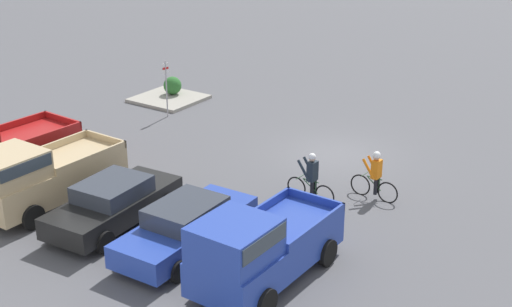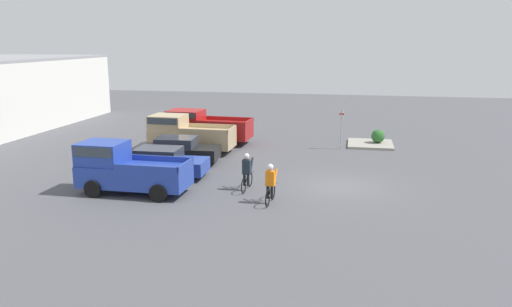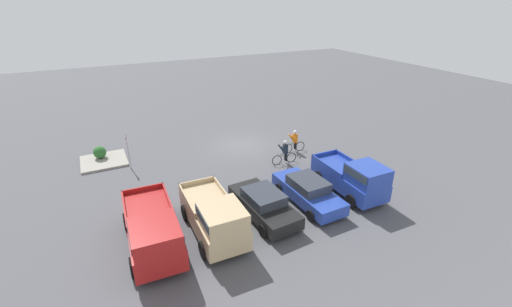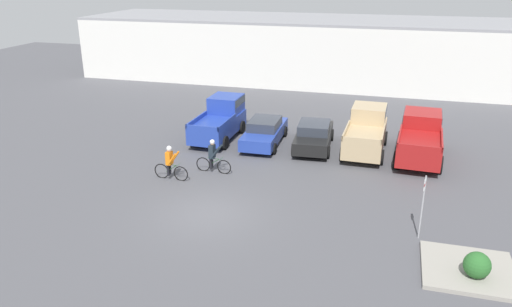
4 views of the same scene
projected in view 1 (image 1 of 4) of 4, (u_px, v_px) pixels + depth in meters
The scene contains 10 objects.
ground_plane at pixel (335, 154), 27.44m from camera, with size 80.00×80.00×0.00m, color #4C4C51.
pickup_truck_0 at pixel (258, 247), 18.35m from camera, with size 2.19×4.88×2.26m.
sedan_0 at pixel (186, 226), 20.33m from camera, with size 2.06×4.84×1.45m.
sedan_1 at pixel (114, 203), 21.73m from camera, with size 2.26×4.71×1.46m.
pickup_truck_1 at pixel (39, 175), 22.69m from camera, with size 2.27×5.07×2.23m.
cyclist_0 at pixel (311, 177), 23.23m from camera, with size 1.85×0.47×1.72m.
cyclist_1 at pixel (375, 175), 23.41m from camera, with size 1.77×0.47×1.71m.
fire_lane_sign at pixel (166, 84), 30.99m from camera, with size 0.10×0.30×2.52m.
curb_island at pixel (169, 99), 33.76m from camera, with size 2.97×2.84×0.15m, color gray.
shrub at pixel (172, 86), 34.01m from camera, with size 0.86×0.86×0.86m.
Camera 1 is at (-11.83, 22.76, 10.22)m, focal length 50.00 mm.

